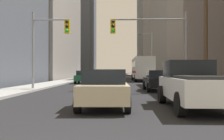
{
  "coord_description": "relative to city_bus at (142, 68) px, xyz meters",
  "views": [
    {
      "loc": [
        0.65,
        -3.28,
        1.45
      ],
      "look_at": [
        0.0,
        26.28,
        1.59
      ],
      "focal_mm": 41.1,
      "sensor_mm": 36.0,
      "label": 1
    }
  ],
  "objects": [
    {
      "name": "sidewalk_left",
      "position": [
        -10.98,
        14.94,
        -1.85
      ],
      "size": [
        2.9,
        160.0,
        0.15
      ],
      "primitive_type": "cube",
      "color": "#9E9E99",
      "rests_on": "ground"
    },
    {
      "name": "sidewalk_right",
      "position": [
        2.41,
        14.94,
        -1.85
      ],
      "size": [
        2.9,
        160.0,
        0.15
      ],
      "primitive_type": "cube",
      "color": "#9E9E99",
      "rests_on": "ground"
    },
    {
      "name": "city_bus",
      "position": [
        0.0,
        0.0,
        0.0
      ],
      "size": [
        2.67,
        11.52,
        3.4
      ],
      "color": "silver",
      "rests_on": "ground"
    },
    {
      "name": "pickup_truck_white",
      "position": [
        -0.67,
        -28.26,
        -1.0
      ],
      "size": [
        2.2,
        5.45,
        1.9
      ],
      "color": "white",
      "rests_on": "ground"
    },
    {
      "name": "sedan_beige",
      "position": [
        -4.15,
        -28.21,
        -1.16
      ],
      "size": [
        1.95,
        4.22,
        1.52
      ],
      "color": "#C6B793",
      "rests_on": "ground"
    },
    {
      "name": "sedan_black",
      "position": [
        -0.65,
        -19.37,
        -1.16
      ],
      "size": [
        1.95,
        4.21,
        1.52
      ],
      "color": "black",
      "rests_on": "ground"
    },
    {
      "name": "sedan_green",
      "position": [
        -7.64,
        -7.74,
        -1.16
      ],
      "size": [
        1.95,
        4.21,
        1.52
      ],
      "color": "#195938",
      "rests_on": "ground"
    },
    {
      "name": "traffic_signal_near_left",
      "position": [
        -8.92,
        -18.86,
        2.07
      ],
      "size": [
        2.92,
        0.44,
        6.0
      ],
      "color": "gray",
      "rests_on": "ground"
    },
    {
      "name": "traffic_signal_near_right",
      "position": [
        -1.0,
        -18.86,
        2.21
      ],
      "size": [
        5.83,
        0.44,
        6.0
      ],
      "color": "gray",
      "rests_on": "ground"
    },
    {
      "name": "utility_pole_right",
      "position": [
        2.7,
        -19.81,
        3.25
      ],
      "size": [
        2.2,
        0.28,
        9.81
      ],
      "color": "brown",
      "rests_on": "ground"
    },
    {
      "name": "street_lamp_right",
      "position": [
        1.34,
        1.48,
        2.58
      ],
      "size": [
        2.14,
        0.32,
        7.5
      ],
      "color": "gray",
      "rests_on": "ground"
    },
    {
      "name": "building_left_mid_office",
      "position": [
        -24.34,
        10.52,
        9.05
      ],
      "size": [
        23.3,
        26.68,
        21.95
      ],
      "primitive_type": "cube",
      "color": "gray",
      "rests_on": "ground"
    },
    {
      "name": "building_right_mid_block",
      "position": [
        12.39,
        16.74,
        12.84
      ],
      "size": [
        15.3,
        22.4,
        29.54
      ],
      "primitive_type": "cube",
      "color": "gray",
      "rests_on": "ground"
    }
  ]
}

